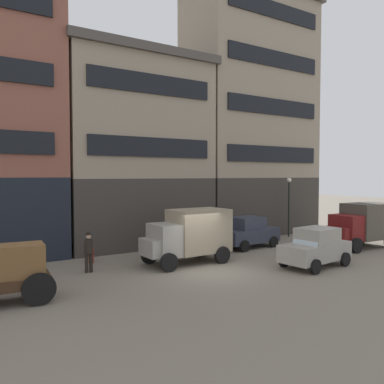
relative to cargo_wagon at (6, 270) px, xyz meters
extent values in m
plane|color=slate|center=(8.31, -0.16, -1.15)|extent=(120.00, 120.00, 0.00)
cube|color=#38332D|center=(8.34, 8.32, 0.91)|extent=(8.91, 5.00, 4.12)
cube|color=gray|center=(8.34, 8.32, 6.53)|extent=(8.91, 5.00, 7.11)
cube|color=#47423D|center=(8.34, 8.32, 10.33)|extent=(9.41, 5.50, 0.50)
cube|color=black|center=(8.34, 5.76, 4.75)|extent=(7.49, 0.12, 1.10)
cube|color=black|center=(8.34, 5.76, 8.30)|extent=(7.49, 0.12, 1.10)
cube|color=#38332D|center=(17.75, 8.32, 0.91)|extent=(9.61, 5.00, 4.12)
cube|color=gray|center=(17.75, 8.32, 9.54)|extent=(9.61, 5.00, 13.13)
cube|color=black|center=(17.75, 5.76, 4.62)|extent=(8.07, 0.12, 1.10)
cube|color=black|center=(17.75, 5.76, 7.90)|extent=(8.07, 0.12, 1.10)
cube|color=black|center=(17.75, 5.76, 11.18)|extent=(8.07, 0.12, 1.10)
cube|color=black|center=(17.75, 5.76, 14.47)|extent=(8.07, 0.12, 1.10)
cube|color=#3D2819|center=(0.05, 0.00, -0.45)|extent=(2.79, 1.49, 0.36)
cube|color=brown|center=(0.05, 0.00, 0.28)|extent=(2.37, 1.27, 1.10)
cylinder|color=black|center=(0.90, -0.78, -0.60)|extent=(1.10, 0.16, 1.10)
cylinder|color=black|center=(1.00, 0.64, -0.60)|extent=(1.10, 0.16, 1.10)
cube|color=maroon|center=(17.99, -0.07, 0.12)|extent=(1.46, 1.75, 1.50)
cube|color=maroon|center=(17.29, -0.04, -0.18)|extent=(0.95, 1.48, 0.80)
cube|color=#4C473D|center=(19.79, -0.13, 0.42)|extent=(2.86, 1.99, 2.10)
cube|color=silver|center=(17.54, -0.05, 0.37)|extent=(0.24, 1.37, 0.64)
cylinder|color=black|center=(17.50, -1.00, -0.73)|extent=(0.85, 0.25, 0.84)
cylinder|color=black|center=(17.57, 0.90, -0.73)|extent=(0.85, 0.25, 0.84)
cylinder|color=black|center=(20.57, 0.79, -0.73)|extent=(0.85, 0.25, 0.84)
cube|color=gray|center=(7.14, 1.86, 0.12)|extent=(1.43, 1.73, 1.50)
cube|color=gray|center=(6.44, 1.85, -0.18)|extent=(0.93, 1.46, 0.80)
cube|color=gray|center=(8.94, 1.89, 0.42)|extent=(2.84, 1.95, 2.10)
cube|color=silver|center=(6.69, 1.85, 0.37)|extent=(0.22, 1.36, 0.64)
cylinder|color=black|center=(6.71, 0.90, -0.73)|extent=(0.84, 0.24, 0.84)
cylinder|color=black|center=(6.67, 2.80, -0.73)|extent=(0.84, 0.24, 0.84)
cylinder|color=black|center=(9.71, 0.96, -0.73)|extent=(0.84, 0.24, 0.84)
cylinder|color=black|center=(9.67, 2.86, -0.73)|extent=(0.84, 0.24, 0.84)
cube|color=gray|center=(12.98, -1.93, -0.42)|extent=(3.85, 1.99, 0.80)
cube|color=gray|center=(13.13, -1.91, 0.33)|extent=(1.95, 1.63, 0.70)
cube|color=silver|center=(12.29, -2.01, 0.20)|extent=(0.47, 1.34, 0.56)
cylinder|color=black|center=(11.88, -2.90, -0.82)|extent=(0.68, 0.25, 0.66)
cylinder|color=black|center=(11.70, -1.23, -0.82)|extent=(0.68, 0.25, 0.66)
cylinder|color=black|center=(14.27, -2.64, -0.82)|extent=(0.68, 0.25, 0.66)
cylinder|color=black|center=(14.09, -0.97, -0.82)|extent=(0.68, 0.25, 0.66)
cube|color=#333847|center=(13.60, 3.49, -0.42)|extent=(3.80, 1.86, 0.80)
cube|color=#333847|center=(13.45, 3.48, 0.33)|extent=(1.90, 1.56, 0.70)
cube|color=silver|center=(14.30, 3.54, 0.20)|extent=(0.43, 1.33, 0.56)
cylinder|color=black|center=(14.74, 4.41, -0.82)|extent=(0.67, 0.23, 0.66)
cylinder|color=black|center=(14.86, 2.73, -0.82)|extent=(0.67, 0.23, 0.66)
cylinder|color=black|center=(12.35, 4.24, -0.82)|extent=(0.67, 0.23, 0.66)
cylinder|color=black|center=(12.46, 2.56, -0.82)|extent=(0.67, 0.23, 0.66)
cylinder|color=black|center=(3.55, 2.70, -0.72)|extent=(0.16, 0.16, 0.85)
cylinder|color=black|center=(3.75, 2.70, -0.72)|extent=(0.16, 0.16, 0.85)
cylinder|color=black|center=(3.65, 2.70, 0.01)|extent=(0.43, 0.43, 0.62)
sphere|color=tan|center=(3.65, 2.70, 0.45)|extent=(0.22, 0.22, 0.22)
cylinder|color=black|center=(3.65, 2.70, 0.55)|extent=(0.28, 0.28, 0.02)
cylinder|color=black|center=(3.65, 2.70, 0.60)|extent=(0.18, 0.18, 0.09)
cylinder|color=black|center=(18.60, 5.11, 0.75)|extent=(0.12, 0.12, 3.80)
sphere|color=silver|center=(18.60, 5.11, 2.81)|extent=(0.32, 0.32, 0.32)
cylinder|color=maroon|center=(4.33, 4.47, -0.80)|extent=(0.24, 0.24, 0.70)
sphere|color=maroon|center=(4.33, 4.47, -0.43)|extent=(0.22, 0.22, 0.22)
camera|label=1|loc=(-1.63, -14.18, 3.17)|focal=36.48mm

